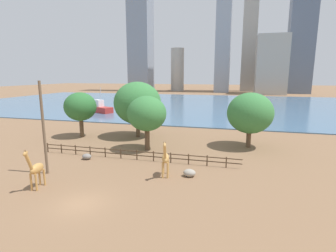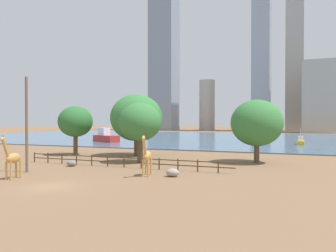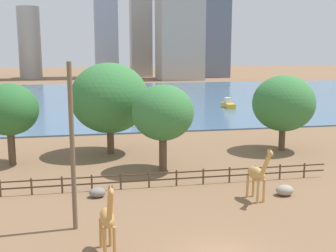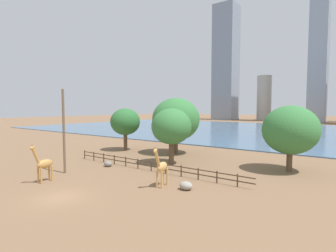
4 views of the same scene
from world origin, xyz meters
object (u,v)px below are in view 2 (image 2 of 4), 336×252
object	(u,v)px
giraffe_tall	(12,158)
boulder_by_pole	(173,173)
boulder_near_fence	(72,163)
boat_ferry	(106,137)
tree_right_tall	(136,118)
tree_center_broad	(75,122)
tree_left_large	(140,122)
tree_left_small	(257,123)
boat_sailboat	(301,142)
giraffe_companion	(147,156)
utility_pole	(27,125)

from	to	relation	value
giraffe_tall	boulder_by_pole	distance (m)	14.98
boulder_by_pole	giraffe_tall	bearing A→B (deg)	-153.66
boulder_near_fence	boulder_by_pole	distance (m)	13.84
boulder_near_fence	boat_ferry	size ratio (longest dim) A/B	0.15
tree_right_tall	tree_center_broad	bearing A→B (deg)	-164.70
tree_right_tall	boat_ferry	world-z (taller)	tree_right_tall
tree_left_large	tree_left_small	distance (m)	14.94
boulder_by_pole	boat_ferry	bearing A→B (deg)	129.34
giraffe_tall	boulder_near_fence	distance (m)	9.06
tree_left_large	tree_center_broad	distance (m)	14.38
giraffe_tall	boat_sailboat	bearing A→B (deg)	147.83
giraffe_tall	giraffe_companion	bearing A→B (deg)	112.03
tree_center_broad	tree_right_tall	size ratio (longest dim) A/B	0.81
giraffe_tall	tree_left_large	bearing A→B (deg)	152.24
boulder_near_fence	boat_ferry	xyz separation A→B (m)	(-19.07, 37.62, 1.01)
tree_center_broad	tree_left_small	distance (m)	27.62
utility_pole	boulder_by_pole	distance (m)	16.11
boulder_by_pole	tree_right_tall	world-z (taller)	tree_right_tall
boat_ferry	boat_sailboat	xyz separation A→B (m)	(44.67, 6.97, -0.54)
tree_center_broad	tree_right_tall	xyz separation A→B (m)	(9.39, 2.57, 0.61)
utility_pole	boulder_by_pole	world-z (taller)	utility_pole
utility_pole	tree_left_large	world-z (taller)	utility_pole
tree_left_large	tree_right_tall	distance (m)	8.40
boulder_near_fence	boat_sailboat	bearing A→B (deg)	60.13
giraffe_companion	tree_right_tall	distance (m)	19.12
tree_left_large	tree_center_broad	bearing A→B (deg)	161.05
giraffe_tall	boulder_near_fence	world-z (taller)	giraffe_tall
tree_center_broad	boat_ferry	world-z (taller)	tree_center_broad
tree_right_tall	boat_sailboat	world-z (taller)	tree_right_tall
tree_center_broad	tree_right_tall	world-z (taller)	tree_right_tall
giraffe_tall	boat_ferry	world-z (taller)	boat_ferry
giraffe_tall	boat_ferry	distance (m)	50.40
boulder_by_pole	tree_center_broad	xyz separation A→B (m)	(-21.24, 13.03, 4.82)
boulder_near_fence	tree_left_large	distance (m)	9.82
boulder_near_fence	boat_ferry	bearing A→B (deg)	116.88
tree_left_small	boat_ferry	distance (m)	47.31
giraffe_tall	boat_sailboat	world-z (taller)	giraffe_tall
boat_sailboat	giraffe_tall	bearing A→B (deg)	-23.70
tree_right_tall	boulder_by_pole	bearing A→B (deg)	-52.79
giraffe_tall	boat_sailboat	distance (m)	59.20
utility_pole	tree_center_broad	distance (m)	17.24
boat_sailboat	utility_pole	bearing A→B (deg)	-26.83
giraffe_companion	tree_right_tall	xyz separation A→B (m)	(-9.38, 16.21, 3.86)
boat_ferry	boulder_near_fence	bearing A→B (deg)	-37.60
boulder_near_fence	boulder_by_pole	world-z (taller)	boulder_by_pole
tree_right_tall	boat_sailboat	bearing A→B (deg)	52.73
giraffe_tall	giraffe_companion	world-z (taller)	giraffe_companion
boulder_near_fence	boulder_by_pole	size ratio (longest dim) A/B	0.91
tree_center_broad	tree_right_tall	bearing A→B (deg)	15.30
utility_pole	tree_center_broad	size ratio (longest dim) A/B	1.30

